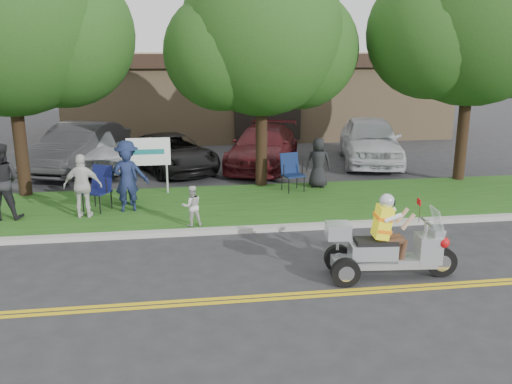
{
  "coord_description": "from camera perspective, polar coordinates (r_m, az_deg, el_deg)",
  "views": [
    {
      "loc": [
        -2.08,
        -9.09,
        4.25
      ],
      "look_at": [
        -0.44,
        2.0,
        1.26
      ],
      "focal_mm": 38.0,
      "sensor_mm": 36.0,
      "label": 1
    }
  ],
  "objects": [
    {
      "name": "spectator_chair_a",
      "position": [
        15.05,
        -13.38,
        1.99
      ],
      "size": [
        1.24,
        0.87,
        1.76
      ],
      "primitive_type": "imported",
      "rotation": [
        0.0,
        0.0,
        2.94
      ],
      "color": "#182344",
      "rests_on": "grass_verge"
    },
    {
      "name": "parked_car_mid",
      "position": [
        19.53,
        -8.89,
        4.11
      ],
      "size": [
        3.73,
        5.09,
        1.28
      ],
      "primitive_type": "imported",
      "rotation": [
        0.0,
        0.0,
        0.39
      ],
      "color": "black",
      "rests_on": "ground"
    },
    {
      "name": "centerline_near",
      "position": [
        9.74,
        4.86,
        -10.97
      ],
      "size": [
        60.0,
        0.1,
        0.01
      ],
      "primitive_type": "cube",
      "color": "gold",
      "rests_on": "ground"
    },
    {
      "name": "tree_left",
      "position": [
        16.72,
        -24.5,
        15.71
      ],
      "size": [
        6.62,
        5.4,
        7.78
      ],
      "color": "#332114",
      "rests_on": "ground"
    },
    {
      "name": "spectator_adult_left",
      "position": [
        14.42,
        -13.48,
        1.2
      ],
      "size": [
        0.67,
        0.5,
        1.65
      ],
      "primitive_type": "imported",
      "rotation": [
        0.0,
        0.0,
        3.33
      ],
      "color": "#182144",
      "rests_on": "grass_verge"
    },
    {
      "name": "parked_car_left",
      "position": [
        20.2,
        -18.09,
        4.46
      ],
      "size": [
        3.32,
        5.38,
        1.67
      ],
      "primitive_type": "imported",
      "rotation": [
        0.0,
        0.0,
        -0.33
      ],
      "color": "#2B2B2D",
      "rests_on": "ground"
    },
    {
      "name": "grass_verge",
      "position": [
        15.04,
        -0.13,
        -1.26
      ],
      "size": [
        60.0,
        4.0,
        0.1
      ],
      "primitive_type": "cube",
      "color": "#1B4913",
      "rests_on": "ground"
    },
    {
      "name": "centerline_far",
      "position": [
        9.88,
        4.65,
        -10.57
      ],
      "size": [
        60.0,
        0.1,
        0.01
      ],
      "primitive_type": "cube",
      "color": "gold",
      "rests_on": "ground"
    },
    {
      "name": "spectator_adult_right",
      "position": [
        14.2,
        -17.77,
        0.61
      ],
      "size": [
        0.97,
        0.46,
        1.61
      ],
      "primitive_type": "imported",
      "rotation": [
        0.0,
        0.0,
        3.07
      ],
      "color": "silver",
      "rests_on": "grass_verge"
    },
    {
      "name": "child_right",
      "position": [
        13.02,
        -6.77,
        -1.46
      ],
      "size": [
        0.54,
        0.46,
        0.99
      ],
      "primitive_type": "imported",
      "rotation": [
        0.0,
        0.0,
        3.34
      ],
      "color": "beige",
      "rests_on": "grass_verge"
    },
    {
      "name": "parked_car_far_right",
      "position": [
        21.01,
        11.91,
        5.38
      ],
      "size": [
        3.21,
        5.5,
        1.76
      ],
      "primitive_type": "imported",
      "rotation": [
        0.0,
        0.0,
        -0.23
      ],
      "color": "silver",
      "rests_on": "ground"
    },
    {
      "name": "curb",
      "position": [
        13.01,
        1.23,
        -3.86
      ],
      "size": [
        60.0,
        0.25,
        0.12
      ],
      "primitive_type": "cube",
      "color": "#A8A89E",
      "rests_on": "ground"
    },
    {
      "name": "trike_scooter",
      "position": [
        10.55,
        13.48,
        -5.85
      ],
      "size": [
        2.55,
        0.88,
        1.66
      ],
      "rotation": [
        0.0,
        0.0,
        -0.09
      ],
      "color": "black",
      "rests_on": "ground"
    },
    {
      "name": "parked_car_far_left",
      "position": [
        20.37,
        -16.58,
        4.45
      ],
      "size": [
        2.59,
        4.72,
        1.52
      ],
      "primitive_type": "imported",
      "rotation": [
        0.0,
        0.0,
        0.19
      ],
      "color": "silver",
      "rests_on": "ground"
    },
    {
      "name": "business_sign",
      "position": [
        16.0,
        -11.23,
        3.86
      ],
      "size": [
        1.25,
        0.06,
        1.75
      ],
      "color": "silver",
      "rests_on": "ground"
    },
    {
      "name": "tree_mid",
      "position": [
        16.54,
        0.77,
        15.57
      ],
      "size": [
        5.88,
        4.8,
        7.05
      ],
      "color": "#332114",
      "rests_on": "ground"
    },
    {
      "name": "tree_right",
      "position": [
        18.55,
        22.05,
        16.3
      ],
      "size": [
        6.86,
        5.6,
        8.07
      ],
      "color": "#332114",
      "rests_on": "ground"
    },
    {
      "name": "lawn_chair_b",
      "position": [
        16.23,
        3.73,
        2.38
      ],
      "size": [
        0.72,
        0.74,
        1.11
      ],
      "rotation": [
        0.0,
        0.0,
        0.26
      ],
      "color": "black",
      "rests_on": "grass_verge"
    },
    {
      "name": "spectator_chair_b",
      "position": [
        16.61,
        6.58,
        3.1
      ],
      "size": [
        0.83,
        0.62,
        1.53
      ],
      "primitive_type": "imported",
      "rotation": [
        0.0,
        0.0,
        2.95
      ],
      "color": "black",
      "rests_on": "grass_verge"
    },
    {
      "name": "parked_car_right",
      "position": [
        19.91,
        0.75,
        4.77
      ],
      "size": [
        3.7,
        5.48,
        1.47
      ],
      "primitive_type": "imported",
      "rotation": [
        0.0,
        0.0,
        -0.36
      ],
      "color": "#4D1216",
      "rests_on": "ground"
    },
    {
      "name": "spectator_adult_mid",
      "position": [
        14.77,
        -25.28,
        1.02
      ],
      "size": [
        0.95,
        0.75,
        1.92
      ],
      "primitive_type": "imported",
      "rotation": [
        0.0,
        0.0,
        3.12
      ],
      "color": "black",
      "rests_on": "grass_verge"
    },
    {
      "name": "ground",
      "position": [
        10.25,
        4.11,
        -9.61
      ],
      "size": [
        120.0,
        120.0,
        0.0
      ],
      "primitive_type": "plane",
      "color": "#28282B",
      "rests_on": "ground"
    },
    {
      "name": "commercial_building",
      "position": [
        28.45,
        -0.14,
        10.42
      ],
      "size": [
        18.0,
        8.2,
        4.0
      ],
      "color": "#9E7F5B",
      "rests_on": "ground"
    },
    {
      "name": "lawn_chair_a",
      "position": [
        14.83,
        -16.16,
        0.71
      ],
      "size": [
        0.84,
        0.85,
        1.16
      ],
      "rotation": [
        0.0,
        0.0,
        -0.52
      ],
      "color": "black",
      "rests_on": "grass_verge"
    }
  ]
}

